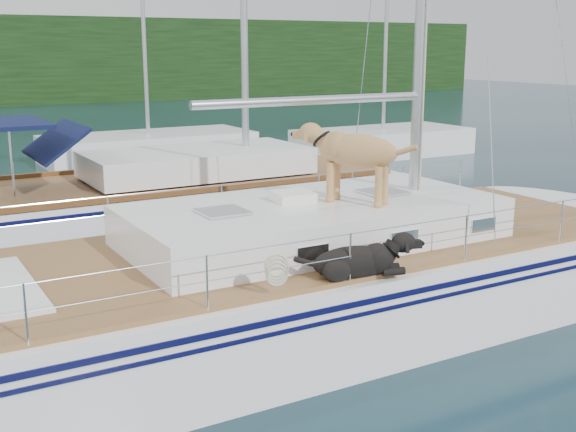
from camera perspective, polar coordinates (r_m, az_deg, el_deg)
ground at (r=10.20m, az=-1.89°, el=-9.34°), size 120.00×120.00×0.00m
main_sailboat at (r=10.00m, az=-1.37°, el=-5.61°), size 12.00×3.91×14.01m
neighbor_sailboat at (r=15.75m, az=-10.76°, el=0.94°), size 11.00×3.50×13.30m
bg_boat_center at (r=25.96m, az=-10.94°, el=5.32°), size 7.20×3.00×11.65m
bg_boat_east at (r=27.13m, az=7.49°, el=5.79°), size 6.40×3.00×11.65m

